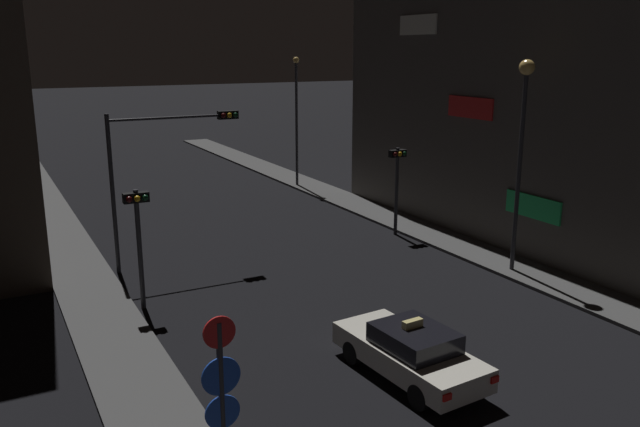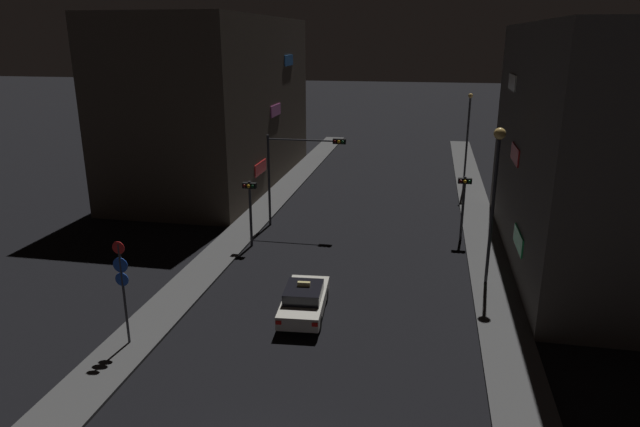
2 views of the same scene
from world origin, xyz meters
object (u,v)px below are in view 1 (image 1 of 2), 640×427
Objects in this scene: traffic_light_left_kerb at (138,225)px; traffic_light_right_kerb at (397,173)px; taxi at (410,351)px; sign_pole_left at (223,421)px; street_lamp_near_block at (523,124)px; street_lamp_far_block at (297,112)px; traffic_light_overhead at (160,156)px.

traffic_light_left_kerb is 12.72m from traffic_light_right_kerb.
taxi is 13.59m from traffic_light_right_kerb.
traffic_light_left_kerb is at bearing 83.27° from sign_pole_left.
traffic_light_right_kerb reaches higher than taxi.
street_lamp_near_block reaches higher than street_lamp_far_block.
traffic_light_left_kerb is 0.51× the size of street_lamp_near_block.
traffic_light_right_kerb is at bearing 48.06° from sign_pole_left.
traffic_light_overhead is 10.53m from traffic_light_right_kerb.
sign_pole_left reaches higher than taxi.
traffic_light_overhead is at bearing 148.48° from street_lamp_near_block.
sign_pole_left is at bearing -148.89° from street_lamp_near_block.
street_lamp_far_block reaches higher than traffic_light_overhead.
traffic_light_overhead is 1.51× the size of traffic_light_left_kerb.
traffic_light_overhead is 1.38× the size of sign_pole_left.
traffic_light_overhead is (-3.13, 11.89, 3.58)m from taxi.
sign_pole_left is (-3.23, -15.78, -1.57)m from traffic_light_overhead.
traffic_light_left_kerb is at bearing -164.46° from traffic_light_right_kerb.
street_lamp_far_block is at bearing 49.43° from traffic_light_left_kerb.
street_lamp_near_block is at bearing 30.80° from taxi.
taxi is 0.59× the size of street_lamp_near_block.
traffic_light_right_kerb is 7.02m from street_lamp_near_block.
traffic_light_left_kerb is (-1.84, -4.01, -1.49)m from traffic_light_overhead.
taxi is 9.55m from traffic_light_left_kerb.
taxi is at bearing -109.13° from street_lamp_far_block.
traffic_light_overhead is 15.72m from street_lamp_far_block.
street_lamp_near_block is (0.96, -6.37, 2.78)m from traffic_light_right_kerb.
traffic_light_overhead reaches higher than traffic_light_right_kerb.
street_lamp_far_block reaches higher than traffic_light_right_kerb.
traffic_light_right_kerb is at bearing 15.54° from traffic_light_left_kerb.
traffic_light_overhead is at bearing 176.70° from traffic_light_right_kerb.
sign_pole_left is (-6.36, -3.90, 2.00)m from taxi.
street_lamp_near_block reaches higher than traffic_light_right_kerb.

